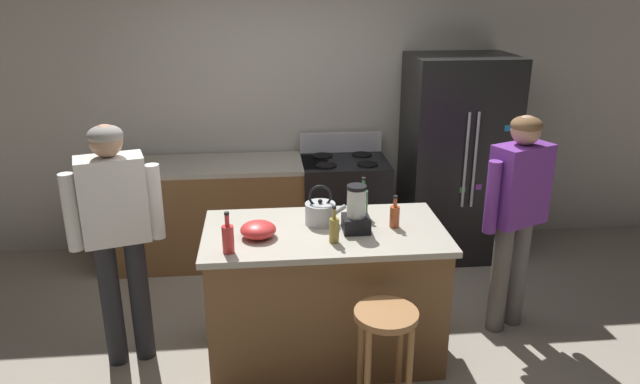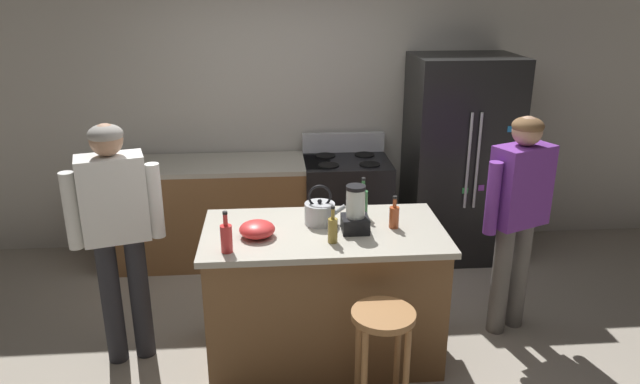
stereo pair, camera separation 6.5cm
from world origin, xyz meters
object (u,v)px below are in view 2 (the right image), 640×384
(person_by_sink_right, at_px, (518,206))
(bottle_soda, at_px, (226,237))
(kitchen_island, at_px, (324,293))
(bar_stool, at_px, (382,337))
(mixing_bowl, at_px, (257,229))
(blender_appliance, at_px, (355,213))
(person_by_island_left, at_px, (116,223))
(bottle_vinegar, at_px, (333,229))
(bottle_cooking_sauce, at_px, (394,216))
(refrigerator, at_px, (459,159))
(tea_kettle, at_px, (320,212))
(stove_range, at_px, (346,208))
(bottle_olive_oil, at_px, (363,203))

(person_by_sink_right, relative_size, bottle_soda, 6.23)
(kitchen_island, xyz_separation_m, bottle_soda, (-0.60, -0.28, 0.55))
(bar_stool, height_order, mixing_bowl, mixing_bowl)
(blender_appliance, bearing_deg, person_by_island_left, 176.21)
(person_by_sink_right, relative_size, bottle_vinegar, 6.76)
(bottle_soda, height_order, bottle_cooking_sauce, bottle_soda)
(refrigerator, xyz_separation_m, bottle_vinegar, (-1.31, -1.70, 0.09))
(bottle_vinegar, xyz_separation_m, bottle_cooking_sauce, (0.42, 0.20, -0.01))
(blender_appliance, bearing_deg, tea_kettle, 144.68)
(person_by_island_left, xyz_separation_m, person_by_sink_right, (2.68, 0.15, -0.03))
(stove_range, distance_m, bottle_vinegar, 1.83)
(refrigerator, distance_m, tea_kettle, 1.95)
(kitchen_island, relative_size, bar_stool, 2.19)
(person_by_sink_right, bearing_deg, mixing_bowl, -171.04)
(blender_appliance, bearing_deg, bottle_olive_oil, 70.77)
(stove_range, relative_size, bottle_vinegar, 4.68)
(bottle_vinegar, height_order, mixing_bowl, bottle_vinegar)
(person_by_sink_right, xyz_separation_m, bar_stool, (-1.10, -0.89, -0.42))
(bar_stool, relative_size, bottle_soda, 2.78)
(bottle_olive_oil, bearing_deg, stove_range, 87.48)
(blender_appliance, bearing_deg, bottle_cooking_sauce, 9.77)
(blender_appliance, relative_size, mixing_bowl, 1.37)
(mixing_bowl, height_order, tea_kettle, tea_kettle)
(kitchen_island, distance_m, tea_kettle, 0.55)
(refrigerator, bearing_deg, mixing_bowl, -138.37)
(stove_range, distance_m, bottle_olive_oil, 1.43)
(refrigerator, xyz_separation_m, stove_range, (-1.01, 0.02, -0.44))
(bottle_olive_oil, relative_size, bottle_soda, 1.08)
(person_by_sink_right, relative_size, bottle_cooking_sauce, 7.39)
(bar_stool, height_order, tea_kettle, tea_kettle)
(person_by_island_left, xyz_separation_m, bar_stool, (1.58, -0.74, -0.44))
(bottle_cooking_sauce, bearing_deg, bottle_olive_oil, 130.74)
(stove_range, height_order, bottle_vinegar, bottle_vinegar)
(bottle_olive_oil, relative_size, bottle_vinegar, 1.17)
(kitchen_island, bearing_deg, mixing_bowl, -169.74)
(bar_stool, xyz_separation_m, blender_appliance, (-0.08, 0.64, 0.50))
(stove_range, xyz_separation_m, mixing_bowl, (-0.76, -1.60, 0.50))
(bottle_olive_oil, bearing_deg, kitchen_island, -144.18)
(mixing_bowl, bearing_deg, person_by_island_left, 171.39)
(refrigerator, xyz_separation_m, bottle_cooking_sauce, (-0.89, -1.50, 0.08))
(tea_kettle, bearing_deg, refrigerator, 45.54)
(person_by_sink_right, height_order, blender_appliance, person_by_sink_right)
(kitchen_island, relative_size, stove_range, 1.41)
(bottle_vinegar, relative_size, mixing_bowl, 1.05)
(blender_appliance, bearing_deg, bottle_soda, -163.24)
(stove_range, distance_m, tea_kettle, 1.55)
(refrigerator, distance_m, person_by_island_left, 3.03)
(bottle_soda, height_order, mixing_bowl, bottle_soda)
(bottle_vinegar, height_order, bottle_cooking_sauce, bottle_vinegar)
(refrigerator, distance_m, bottle_soda, 2.64)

